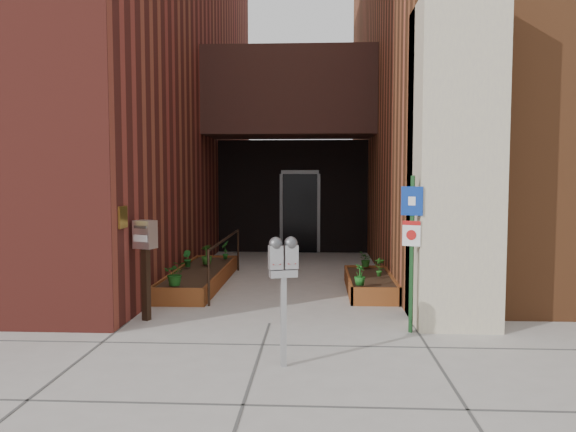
# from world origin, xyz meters

# --- Properties ---
(ground) EXTENTS (80.00, 80.00, 0.00)m
(ground) POSITION_xyz_m (0.00, 0.00, 0.00)
(ground) COLOR #9E9991
(ground) RESTS_ON ground
(architecture) EXTENTS (20.00, 14.60, 10.00)m
(architecture) POSITION_xyz_m (-0.18, 6.89, 4.98)
(architecture) COLOR maroon
(architecture) RESTS_ON ground
(planter_left) EXTENTS (0.90, 3.60, 0.30)m
(planter_left) POSITION_xyz_m (-1.55, 2.70, 0.13)
(planter_left) COLOR brown
(planter_left) RESTS_ON ground
(planter_right) EXTENTS (0.80, 2.20, 0.30)m
(planter_right) POSITION_xyz_m (1.60, 2.20, 0.13)
(planter_right) COLOR brown
(planter_right) RESTS_ON ground
(handrail) EXTENTS (0.04, 3.34, 0.90)m
(handrail) POSITION_xyz_m (-1.05, 2.65, 0.75)
(handrail) COLOR black
(handrail) RESTS_ON ground
(parking_meter) EXTENTS (0.33, 0.20, 1.42)m
(parking_meter) POSITION_xyz_m (0.30, -1.75, 1.10)
(parking_meter) COLOR #ACACAF
(parking_meter) RESTS_ON ground
(sign_post) EXTENTS (0.27, 0.13, 2.07)m
(sign_post) POSITION_xyz_m (1.89, -0.35, 1.27)
(sign_post) COLOR #163D1A
(sign_post) RESTS_ON ground
(payment_dropbox) EXTENTS (0.34, 0.30, 1.43)m
(payment_dropbox) POSITION_xyz_m (-1.77, 0.09, 1.03)
(payment_dropbox) COLOR black
(payment_dropbox) RESTS_ON ground
(shrub_left_a) EXTENTS (0.44, 0.44, 0.40)m
(shrub_left_a) POSITION_xyz_m (-1.61, 1.10, 0.50)
(shrub_left_a) COLOR #195217
(shrub_left_a) RESTS_ON planter_left
(shrub_left_b) EXTENTS (0.25, 0.25, 0.32)m
(shrub_left_b) POSITION_xyz_m (-1.85, 2.94, 0.46)
(shrub_left_b) COLOR #18571C
(shrub_left_b) RESTS_ON planter_left
(shrub_left_c) EXTENTS (0.30, 0.30, 0.39)m
(shrub_left_c) POSITION_xyz_m (-1.53, 3.26, 0.50)
(shrub_left_c) COLOR #255819
(shrub_left_c) RESTS_ON planter_left
(shrub_left_d) EXTENTS (0.26, 0.26, 0.38)m
(shrub_left_d) POSITION_xyz_m (-1.28, 3.97, 0.49)
(shrub_left_d) COLOR #195919
(shrub_left_d) RESTS_ON planter_left
(shrub_right_a) EXTENTS (0.25, 0.25, 0.34)m
(shrub_right_a) POSITION_xyz_m (1.35, 1.30, 0.47)
(shrub_right_a) COLOR #1B611D
(shrub_right_a) RESTS_ON planter_right
(shrub_right_b) EXTENTS (0.20, 0.20, 0.34)m
(shrub_right_b) POSITION_xyz_m (1.76, 2.11, 0.47)
(shrub_right_b) COLOR #21621C
(shrub_right_b) RESTS_ON planter_right
(shrub_right_c) EXTENTS (0.35, 0.35, 0.29)m
(shrub_right_c) POSITION_xyz_m (1.60, 3.10, 0.45)
(shrub_right_c) COLOR #1C5618
(shrub_right_c) RESTS_ON planter_right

